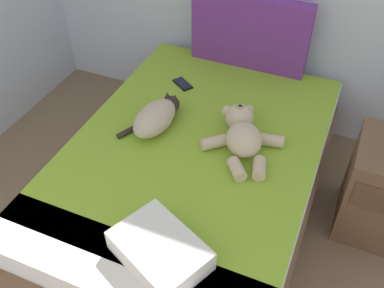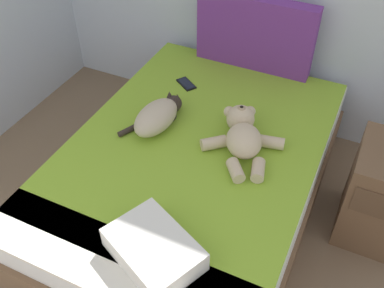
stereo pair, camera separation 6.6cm
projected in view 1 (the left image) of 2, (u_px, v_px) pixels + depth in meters
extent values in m
cube|color=brown|center=(194.00, 189.00, 2.67)|extent=(1.38, 1.97, 0.28)
cube|color=white|center=(194.00, 161.00, 2.50)|extent=(1.34, 1.91, 0.21)
cube|color=#8CB72D|center=(199.00, 139.00, 2.46)|extent=(1.33, 1.77, 0.02)
cube|color=silver|center=(120.00, 266.00, 1.86)|extent=(1.33, 0.32, 0.02)
cube|color=#72338C|center=(250.00, 32.00, 2.87)|extent=(0.79, 0.11, 0.49)
ellipsoid|color=#C6B293|center=(155.00, 118.00, 2.47)|extent=(0.22, 0.36, 0.15)
sphere|color=#332823|center=(171.00, 104.00, 2.61)|extent=(0.10, 0.10, 0.10)
cone|color=#332823|center=(167.00, 95.00, 2.58)|extent=(0.04, 0.04, 0.04)
cone|color=#332823|center=(175.00, 97.00, 2.56)|extent=(0.04, 0.04, 0.04)
cylinder|color=#332823|center=(129.00, 130.00, 2.48)|extent=(0.10, 0.16, 0.03)
ellipsoid|color=#332823|center=(169.00, 118.00, 2.55)|extent=(0.06, 0.10, 0.04)
ellipsoid|color=beige|center=(244.00, 139.00, 2.33)|extent=(0.28, 0.30, 0.16)
sphere|color=beige|center=(239.00, 118.00, 2.46)|extent=(0.16, 0.16, 0.16)
sphere|color=tan|center=(240.00, 110.00, 2.43)|extent=(0.06, 0.06, 0.06)
sphere|color=black|center=(240.00, 106.00, 2.41)|extent=(0.02, 0.02, 0.02)
sphere|color=beige|center=(228.00, 111.00, 2.50)|extent=(0.06, 0.06, 0.06)
sphere|color=beige|center=(248.00, 110.00, 2.50)|extent=(0.06, 0.06, 0.06)
cylinder|color=beige|center=(214.00, 142.00, 2.38)|extent=(0.15, 0.14, 0.07)
cylinder|color=beige|center=(237.00, 169.00, 2.23)|extent=(0.13, 0.14, 0.07)
cylinder|color=beige|center=(271.00, 140.00, 2.39)|extent=(0.15, 0.09, 0.07)
cylinder|color=beige|center=(259.00, 168.00, 2.23)|extent=(0.10, 0.14, 0.07)
cube|color=black|center=(183.00, 84.00, 2.84)|extent=(0.16, 0.14, 0.01)
cube|color=black|center=(183.00, 83.00, 2.84)|extent=(0.14, 0.12, 0.00)
cube|color=white|center=(160.00, 250.00, 1.84)|extent=(0.48, 0.42, 0.11)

